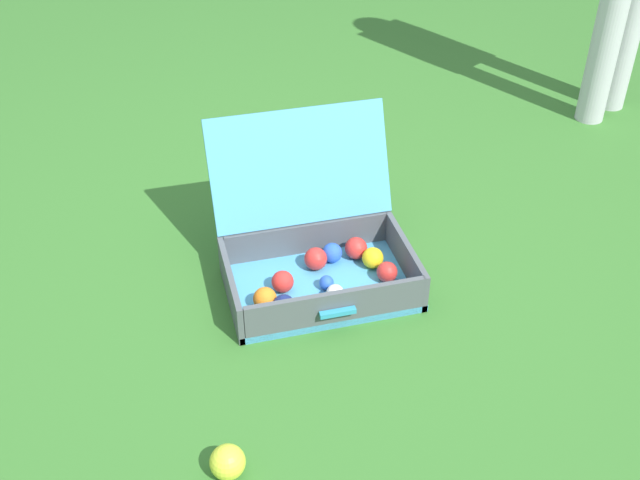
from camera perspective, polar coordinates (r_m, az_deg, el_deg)
ground_plane at (r=2.54m, az=-0.39°, el=-2.62°), size 16.00×16.00×0.00m
open_suitcase at (r=2.47m, az=-0.33°, el=-0.80°), size 0.59×0.56×0.48m
stray_ball_on_grass at (r=1.98m, az=-6.81°, el=-15.90°), size 0.09×0.09×0.09m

